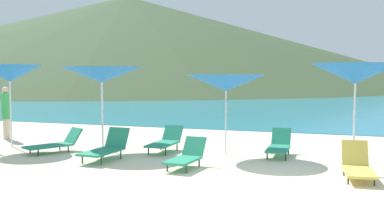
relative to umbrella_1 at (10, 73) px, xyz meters
The scene contains 14 objects.
ground_plane 10.72m from the umbrella_1, 42.36° to the left, with size 50.00×100.00×0.30m, color beige.
ocean_water 226.02m from the umbrella_1, 88.04° to the left, with size 650.00×440.00×0.02m, color teal.
headland_hill 83.38m from the umbrella_1, 114.80° to the left, with size 122.17×122.17×18.18m, color #384C2D.
umbrella_1 is the anchor object (origin of this frame).
umbrella_2 2.83m from the umbrella_1, ahead, with size 2.28×2.28×2.34m.
umbrella_3 6.37m from the umbrella_1, ahead, with size 2.26×2.26×2.12m.
umbrella_4 9.59m from the umbrella_1, ahead, with size 2.30×2.30×2.40m.
lounge_chair_0 4.24m from the umbrella_1, 14.28° to the right, with size 0.67×1.58×0.75m.
lounge_chair_1 6.34m from the umbrella_1, 11.61° to the right, with size 0.64×1.35×0.65m.
lounge_chair_2 5.04m from the umbrella_1, ahead, with size 0.59×1.57×0.66m.
lounge_chair_3 9.84m from the umbrella_1, ahead, with size 0.71×1.45×0.71m.
lounge_chair_7 7.99m from the umbrella_1, ahead, with size 0.59×1.60×0.66m.
lounge_chair_11 2.69m from the umbrella_1, 13.59° to the right, with size 1.18×1.63×0.63m.
beachgoer_1 2.16m from the umbrella_1, 135.57° to the left, with size 0.30×0.30×1.72m.
Camera 1 is at (1.71, -7.97, 2.13)m, focal length 42.91 mm.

